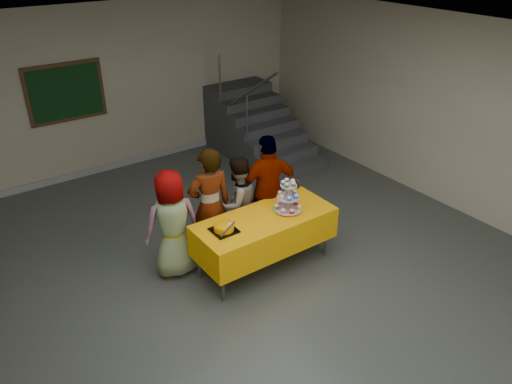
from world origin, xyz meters
The scene contains 10 objects.
room_shell centered at (0.00, 0.02, 2.13)m, with size 10.00×10.04×3.02m.
bake_table centered at (0.54, 0.82, 0.56)m, with size 1.88×0.78×0.77m.
cupcake_stand centered at (0.88, 0.78, 0.95)m, with size 0.38×0.38×0.44m.
bear_cake centered at (-0.07, 0.84, 0.83)m, with size 0.32×0.36×0.12m.
schoolchild_a centered at (-0.50, 1.41, 0.74)m, with size 0.72×0.47×1.47m, color slate.
schoolchild_b centered at (0.06, 1.39, 0.82)m, with size 0.60×0.39×1.65m, color slate.
schoolchild_c centered at (0.54, 1.46, 0.68)m, with size 0.66×0.52×1.37m, color slate.
schoolchild_d centered at (0.97, 1.33, 0.81)m, with size 0.95×0.40×1.63m, color slate.
staircase centered at (2.70, 4.13, 0.49)m, with size 1.30×2.40×2.04m.
noticeboard centered at (-0.62, 4.96, 1.60)m, with size 1.30×0.05×1.00m.
Camera 1 is at (-2.76, -3.62, 4.09)m, focal length 35.00 mm.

